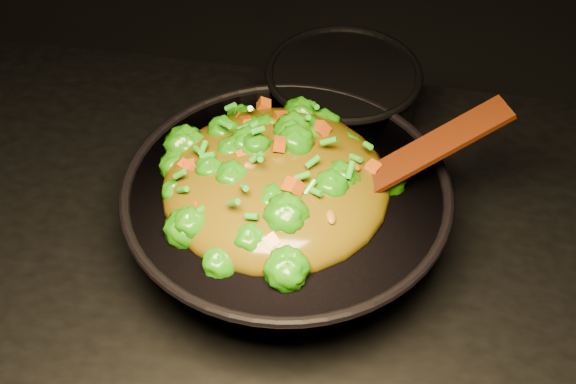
# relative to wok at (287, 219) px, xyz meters

# --- Properties ---
(wok) EXTENTS (0.42, 0.42, 0.10)m
(wok) POSITION_rel_wok_xyz_m (0.00, 0.00, 0.00)
(wok) COLOR black
(wok) RESTS_ON stovetop
(stir_fry) EXTENTS (0.33, 0.33, 0.09)m
(stir_fry) POSITION_rel_wok_xyz_m (-0.01, -0.00, 0.09)
(stir_fry) COLOR #207308
(stir_fry) RESTS_ON wok
(spatula) EXTENTS (0.22, 0.14, 0.10)m
(spatula) POSITION_rel_wok_xyz_m (0.13, 0.03, 0.09)
(spatula) COLOR #3D1A07
(spatula) RESTS_ON wok
(back_pot) EXTENTS (0.25, 0.25, 0.11)m
(back_pot) POSITION_rel_wok_xyz_m (0.04, 0.22, 0.01)
(back_pot) COLOR black
(back_pot) RESTS_ON stovetop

